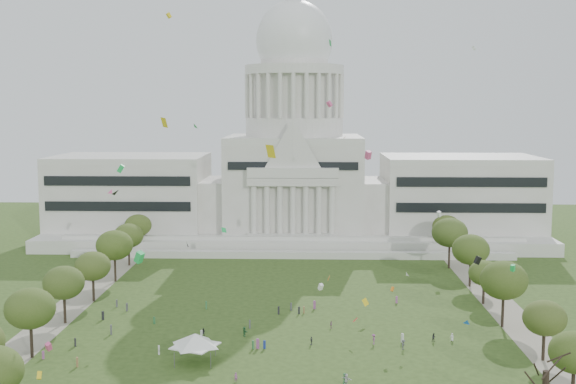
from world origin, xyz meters
The scene contains 32 objects.
ground centered at (0.00, 0.00, 0.00)m, with size 400.00×400.00×0.00m, color #2E4618.
capitol centered at (0.00, 113.59, 22.30)m, with size 160.00×64.50×91.30m.
path_left centered at (-48.00, 30.00, 0.02)m, with size 8.00×160.00×0.04m, color gray.
path_right centered at (48.00, 30.00, 0.02)m, with size 8.00×160.00×0.04m, color gray.
row_tree_r_0 centered at (44.94, -19.59, 7.75)m, with size 7.67×7.67×10.91m.
row_tree_l_1 centered at (-44.07, -2.96, 8.95)m, with size 8.86×8.86×12.59m.
row_tree_r_1 centered at (46.22, -1.75, 7.66)m, with size 7.58×7.58×10.78m.
row_tree_l_2 centered at (-45.04, 17.30, 8.51)m, with size 8.42×8.42×11.97m.
row_tree_r_2 centered at (44.17, 17.44, 9.66)m, with size 9.55×9.55×13.58m.
row_tree_l_3 centered at (-44.09, 33.92, 8.21)m, with size 8.12×8.12×11.55m.
row_tree_r_3 centered at (44.40, 34.48, 7.08)m, with size 7.01×7.01×9.98m.
row_tree_l_4 centered at (-44.08, 52.42, 9.39)m, with size 9.29×9.29×13.21m.
row_tree_r_4 centered at (44.76, 50.04, 9.29)m, with size 9.19×9.19×13.06m.
row_tree_l_5 centered at (-45.22, 71.01, 8.42)m, with size 8.33×8.33×11.85m.
row_tree_r_5 centered at (43.49, 70.19, 9.93)m, with size 9.82×9.82×13.96m.
row_tree_l_6 centered at (-46.87, 89.14, 8.27)m, with size 8.19×8.19×11.64m.
row_tree_r_6 centered at (45.96, 88.13, 8.51)m, with size 8.42×8.42×11.97m.
big_bare_tree centered at (38.00, -28.00, 8.67)m, with size 6.00×5.00×12.80m.
event_tent centered at (-14.71, -4.24, 4.05)m, with size 12.21×12.21×5.23m.
person_0 centered at (32.32, 8.41, 0.77)m, with size 0.75×0.49×1.54m, color silver.
person_2 centered at (28.77, 7.75, 0.84)m, with size 0.82×0.50×1.68m, color #26262B.
person_3 centered at (17.22, 6.09, 0.97)m, with size 1.26×0.65×1.94m, color #994C8C.
person_4 centered at (5.56, 5.33, 0.80)m, with size 0.94×0.51×1.60m, color #4C4C51.
person_5 centered at (-7.39, 9.92, 0.97)m, with size 1.80×0.71×1.94m, color #33723F.
person_6 centered at (10.87, -13.72, 0.94)m, with size 0.92×0.60×1.88m, color #33723F.
person_7 centered at (-6.72, -13.14, 0.78)m, with size 0.57×0.41×1.56m, color #994C8C.
person_8 centered at (-15.41, 9.88, 0.79)m, with size 0.76×0.47×1.57m, color #26262B.
person_9 centered at (22.45, 3.24, 0.92)m, with size 1.19×0.61×1.84m, color #4C4C51.
person_10 centered at (9.55, 15.52, 0.72)m, with size 0.85×0.46×1.44m, color #994C8C.
person_11 centered at (11.10, -14.10, 0.96)m, with size 1.77×0.70×1.91m, color silver.
distant_crowd centered at (-13.84, 15.05, 0.86)m, with size 67.19×42.24×1.94m.
kite_swarm centered at (-2.41, 13.53, 27.26)m, with size 81.24×103.70×65.03m.
Camera 1 is at (5.11, -125.14, 44.61)m, focal length 45.00 mm.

